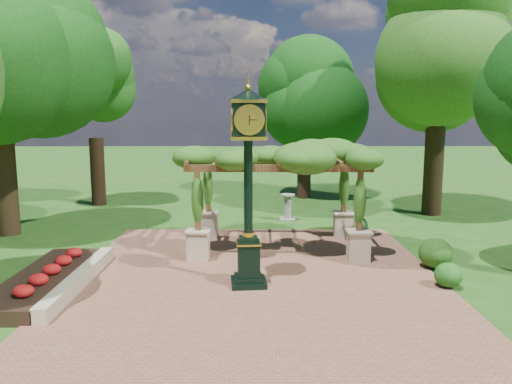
{
  "coord_description": "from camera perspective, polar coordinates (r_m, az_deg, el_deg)",
  "views": [
    {
      "loc": [
        -0.06,
        -11.96,
        4.43
      ],
      "look_at": [
        0.0,
        2.5,
        2.2
      ],
      "focal_mm": 35.0,
      "sensor_mm": 36.0,
      "label": 1
    }
  ],
  "objects": [
    {
      "name": "border_wall",
      "position": [
        13.92,
        -19.54,
        -9.45
      ],
      "size": [
        0.35,
        5.0,
        0.4
      ],
      "primitive_type": "cube",
      "color": "#C6B793",
      "rests_on": "ground"
    },
    {
      "name": "ground",
      "position": [
        12.75,
        0.05,
        -11.56
      ],
      "size": [
        120.0,
        120.0,
        0.0
      ],
      "primitive_type": "plane",
      "color": "#1E4714",
      "rests_on": "ground"
    },
    {
      "name": "pedestal_clock",
      "position": [
        12.6,
        -0.89,
        2.59
      ],
      "size": [
        1.09,
        1.09,
        5.15
      ],
      "rotation": [
        0.0,
        0.0,
        0.08
      ],
      "color": "black",
      "rests_on": "brick_plaza"
    },
    {
      "name": "flower_bed",
      "position": [
        14.24,
        -23.0,
        -9.31
      ],
      "size": [
        1.5,
        5.0,
        0.36
      ],
      "primitive_type": "cube",
      "color": "red",
      "rests_on": "ground"
    },
    {
      "name": "tree_west_far",
      "position": [
        25.83,
        -18.08,
        11.55
      ],
      "size": [
        3.77,
        3.77,
        8.6
      ],
      "color": "black",
      "rests_on": "ground"
    },
    {
      "name": "shrub_back",
      "position": [
        18.59,
        11.28,
        -3.79
      ],
      "size": [
        1.17,
        1.17,
        0.8
      ],
      "primitive_type": "ellipsoid",
      "rotation": [
        0.0,
        0.0,
        0.4
      ],
      "color": "#275C1A",
      "rests_on": "brick_plaza"
    },
    {
      "name": "shrub_mid",
      "position": [
        15.47,
        19.84,
        -6.58
      ],
      "size": [
        1.23,
        1.23,
        0.87
      ],
      "primitive_type": "ellipsoid",
      "rotation": [
        0.0,
        0.0,
        -0.34
      ],
      "color": "#204914",
      "rests_on": "brick_plaza"
    },
    {
      "name": "shrub_front",
      "position": [
        13.93,
        21.13,
        -8.84
      ],
      "size": [
        0.89,
        0.89,
        0.64
      ],
      "primitive_type": "ellipsoid",
      "rotation": [
        0.0,
        0.0,
        -0.32
      ],
      "color": "#1E5518",
      "rests_on": "brick_plaza"
    },
    {
      "name": "tree_north",
      "position": [
        26.84,
        5.64,
        11.0
      ],
      "size": [
        4.77,
        4.77,
        8.0
      ],
      "color": "#301D13",
      "rests_on": "ground"
    },
    {
      "name": "pergola",
      "position": [
        16.36,
        2.45,
        3.52
      ],
      "size": [
        5.74,
        3.68,
        3.57
      ],
      "rotation": [
        0.0,
        0.0,
        -0.02
      ],
      "color": "#C6B193",
      "rests_on": "brick_plaza"
    },
    {
      "name": "sundial",
      "position": [
        21.14,
        3.64,
        -1.96
      ],
      "size": [
        0.74,
        0.74,
        1.14
      ],
      "rotation": [
        0.0,
        0.0,
        -0.2
      ],
      "color": "gray",
      "rests_on": "ground"
    },
    {
      "name": "tree_east_far",
      "position": [
        23.75,
        20.36,
        16.54
      ],
      "size": [
        4.99,
        4.99,
        11.47
      ],
      "color": "black",
      "rests_on": "ground"
    },
    {
      "name": "brick_plaza",
      "position": [
        13.69,
        0.03,
        -10.03
      ],
      "size": [
        10.0,
        12.0,
        0.04
      ],
      "primitive_type": "cube",
      "color": "brown",
      "rests_on": "ground"
    }
  ]
}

